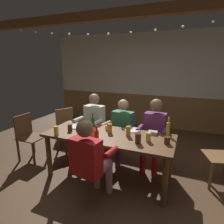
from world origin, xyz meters
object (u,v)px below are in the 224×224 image
Objects in this scene: person_0 at (93,122)px; person_3 at (90,158)px; pint_glass_8 at (92,133)px; plate_0 at (77,127)px; person_2 at (154,131)px; pint_glass_0 at (80,127)px; pint_glass_2 at (110,128)px; chair_empty_far_end at (29,135)px; condiment_caddy at (153,133)px; chair_empty_near_right at (68,128)px; bottle_0 at (93,122)px; plate_1 at (132,130)px; pint_glass_3 at (56,131)px; bottle_2 at (97,135)px; dining_table at (108,140)px; bottle_1 at (168,128)px; pint_glass_6 at (128,131)px; person_1 at (121,128)px; pint_glass_5 at (167,140)px; pint_glass_4 at (148,137)px; pint_glass_7 at (138,138)px; pint_glass_1 at (70,128)px; table_candle at (106,128)px.

person_0 is 1.06× the size of person_3.
plate_0 is at bearing 145.16° from pint_glass_8.
person_2 is 1.37m from person_3.
pint_glass_2 is (0.48, 0.12, -0.00)m from pint_glass_0.
condiment_caddy is at bearing 96.93° from chair_empty_far_end.
chair_empty_near_right is 6.29× the size of condiment_caddy.
pint_glass_0 is (1.20, -0.05, 0.35)m from chair_empty_far_end.
bottle_0 reaches higher than pint_glass_8.
plate_1 is 1.23m from pint_glass_3.
dining_table is at bearing 78.28° from bottle_2.
person_2 is at bearing -175.16° from person_0.
bottle_0 is at bearing 115.77° from pint_glass_8.
dining_table is 0.95m from bottle_1.
chair_empty_near_right is 5.69× the size of pint_glass_6.
person_1 is 0.86m from pint_glass_8.
pint_glass_0 is at bearing 88.02° from chair_empty_far_end.
person_3 is 8.45× the size of condiment_caddy.
dining_table is 19.87× the size of pint_glass_5.
chair_empty_far_end is at bearing 179.62° from dining_table.
dining_table is 15.52× the size of pint_glass_4.
pint_glass_3 is 1.01× the size of pint_glass_7.
person_1 is 1.24m from person_3.
bottle_0 is (0.87, -0.46, 0.37)m from chair_empty_near_right.
person_0 reaches higher than pint_glass_8.
pint_glass_3 is at bearing -101.23° from plate_0.
person_0 is 4.91× the size of plate_1.
bottle_1 is (1.51, 0.20, 0.11)m from plate_0.
pint_glass_1 is 0.73× the size of pint_glass_2.
person_3 is at bearing -38.50° from pint_glass_1.
pint_glass_7 is at bearing -27.49° from table_candle.
pint_glass_2 is (0.60, -0.54, 0.14)m from person_0.
table_candle is 0.56× the size of pint_glass_7.
table_candle is 0.32× the size of bottle_0.
person_3 is at bearing -106.86° from plate_1.
bottle_2 is 1.50× the size of pint_glass_0.
person_2 is at bearing 105.26° from chair_empty_far_end.
pint_glass_1 is (-0.00, -0.21, 0.05)m from plate_0.
chair_empty_near_right is 1.11m from pint_glass_0.
bottle_2 reaches higher than plate_0.
bottle_0 is 0.72m from pint_glass_6.
pint_glass_0 is 1.01× the size of pint_glass_2.
plate_0 is (-1.29, -0.16, -0.02)m from condiment_caddy.
person_3 is 7.93× the size of pint_glass_2.
condiment_caddy reaches higher than plate_1.
plate_0 is at bearing -158.24° from bottle_0.
chair_empty_far_end is at bearing -173.90° from plate_0.
pint_glass_8 is (-0.49, -0.26, -0.00)m from pint_glass_6.
person_1 is 1.79m from chair_empty_far_end.
plate_0 is at bearing -173.07° from condiment_caddy.
plate_0 is 0.99× the size of plate_1.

